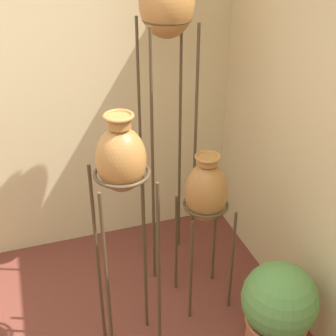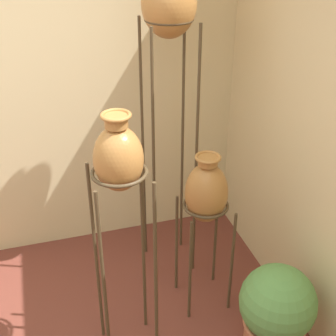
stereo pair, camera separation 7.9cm
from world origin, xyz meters
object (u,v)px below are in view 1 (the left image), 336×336
vase_stand_short (206,194)px  vase_stand_medium (122,168)px  vase_stand_tall (167,12)px  potted_plant (278,310)px

vase_stand_short → vase_stand_medium: bearing=-155.2°
vase_stand_short → vase_stand_tall: bearing=103.4°
potted_plant → vase_stand_medium: bearing=159.6°
vase_stand_medium → vase_stand_short: vase_stand_medium is taller
vase_stand_short → potted_plant: (0.24, -0.59, -0.52)m
vase_stand_medium → potted_plant: 1.31m
vase_stand_medium → potted_plant: vase_stand_medium is taller
vase_stand_medium → vase_stand_short: 0.79m
potted_plant → vase_stand_tall: bearing=108.7°
vase_stand_short → potted_plant: 0.82m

